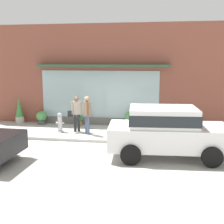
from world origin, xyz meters
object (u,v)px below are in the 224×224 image
(pedestrian_passerby, at_px, (87,112))
(potted_plant_low_front, at_px, (131,118))
(potted_plant_by_entrance, at_px, (196,123))
(potted_plant_window_center, at_px, (19,111))
(pedestrian_with_handbag, at_px, (76,111))
(potted_plant_trailing_edge, at_px, (41,117))
(fire_hydrant, at_px, (60,122))
(parked_car_white, at_px, (166,129))
(potted_plant_window_left, at_px, (80,120))
(potted_plant_window_right, at_px, (177,115))

(pedestrian_passerby, bearing_deg, potted_plant_low_front, 91.33)
(potted_plant_by_entrance, bearing_deg, potted_plant_window_center, 179.45)
(pedestrian_with_handbag, distance_m, potted_plant_by_entrance, 5.71)
(pedestrian_with_handbag, relative_size, potted_plant_trailing_edge, 2.39)
(fire_hydrant, distance_m, potted_plant_window_center, 3.14)
(potted_plant_low_front, distance_m, potted_plant_by_entrance, 3.12)
(pedestrian_with_handbag, xyz_separation_m, parked_car_white, (4.00, -2.95, 0.01))
(fire_hydrant, relative_size, potted_plant_low_front, 1.11)
(potted_plant_window_left, relative_size, potted_plant_trailing_edge, 0.75)
(fire_hydrant, distance_m, pedestrian_passerby, 1.49)
(potted_plant_window_center, distance_m, potted_plant_window_right, 8.13)
(pedestrian_passerby, height_order, potted_plant_low_front, pedestrian_passerby)
(pedestrian_passerby, xyz_separation_m, potted_plant_window_center, (-4.10, 1.73, -0.37))
(potted_plant_trailing_edge, height_order, potted_plant_window_right, potted_plant_window_right)
(pedestrian_with_handbag, height_order, potted_plant_window_center, pedestrian_with_handbag)
(potted_plant_window_left, relative_size, potted_plant_low_front, 0.64)
(potted_plant_window_center, bearing_deg, potted_plant_window_right, 0.53)
(fire_hydrant, height_order, potted_plant_low_front, fire_hydrant)
(pedestrian_passerby, relative_size, potted_plant_window_right, 1.31)
(potted_plant_window_left, relative_size, potted_plant_window_center, 0.38)
(potted_plant_window_right, bearing_deg, potted_plant_window_center, -179.47)
(potted_plant_low_front, bearing_deg, potted_plant_window_center, 179.33)
(pedestrian_with_handbag, xyz_separation_m, potted_plant_trailing_edge, (-2.22, 1.23, -0.60))
(pedestrian_passerby, height_order, potted_plant_window_right, pedestrian_passerby)
(pedestrian_passerby, height_order, parked_car_white, parked_car_white)
(potted_plant_trailing_edge, xyz_separation_m, potted_plant_low_front, (4.64, 0.05, 0.08))
(potted_plant_window_left, bearing_deg, fire_hydrant, -112.40)
(potted_plant_window_left, height_order, potted_plant_low_front, potted_plant_low_front)
(fire_hydrant, height_order, potted_plant_trailing_edge, fire_hydrant)
(pedestrian_passerby, bearing_deg, potted_plant_window_left, 165.05)
(parked_car_white, bearing_deg, pedestrian_passerby, 138.96)
(pedestrian_with_handbag, bearing_deg, potted_plant_by_entrance, 164.04)
(potted_plant_window_right, xyz_separation_m, potted_plant_by_entrance, (0.89, -0.16, -0.30))
(pedestrian_passerby, height_order, potted_plant_window_center, pedestrian_passerby)
(pedestrian_passerby, relative_size, potted_plant_window_left, 3.30)
(potted_plant_window_left, xyz_separation_m, potted_plant_window_center, (-3.31, 0.14, 0.36))
(pedestrian_with_handbag, distance_m, potted_plant_low_front, 2.78)
(potted_plant_trailing_edge, relative_size, potted_plant_window_right, 0.53)
(pedestrian_with_handbag, height_order, potted_plant_by_entrance, pedestrian_with_handbag)
(pedestrian_passerby, distance_m, parked_car_white, 4.25)
(pedestrian_with_handbag, bearing_deg, potted_plant_low_front, 179.13)
(fire_hydrant, distance_m, potted_plant_window_right, 5.62)
(potted_plant_low_front, xyz_separation_m, potted_plant_by_entrance, (3.12, -0.02, -0.11))
(fire_hydrant, height_order, parked_car_white, parked_car_white)
(parked_car_white, height_order, potted_plant_window_right, parked_car_white)
(potted_plant_trailing_edge, bearing_deg, pedestrian_with_handbag, -28.98)
(pedestrian_with_handbag, xyz_separation_m, potted_plant_window_center, (-3.49, 1.35, -0.31))
(fire_hydrant, relative_size, pedestrian_with_handbag, 0.55)
(potted_plant_trailing_edge, bearing_deg, pedestrian_passerby, -29.71)
(fire_hydrant, relative_size, potted_plant_window_left, 1.74)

